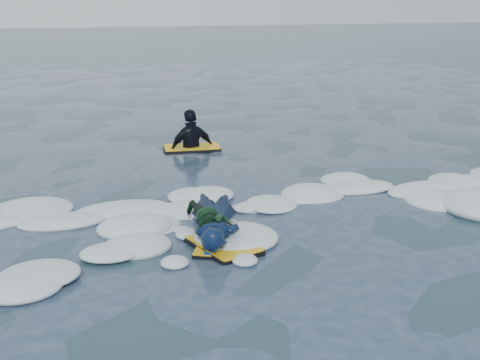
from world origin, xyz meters
name	(u,v)px	position (x,y,z in m)	size (l,w,h in m)	color
ground	(176,256)	(0.00, 0.00, 0.00)	(120.00, 120.00, 0.00)	#152B34
foam_band	(162,226)	(0.00, 1.03, 0.00)	(12.00, 3.10, 0.30)	silver
prone_woman_unit	(215,223)	(0.57, 0.37, 0.22)	(1.01, 1.78, 0.44)	black
prone_child_unit	(211,225)	(0.50, 0.30, 0.23)	(0.72, 1.24, 0.44)	black
waiting_rider_unit	(192,151)	(1.26, 5.03, -0.01)	(1.17, 0.71, 1.68)	black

